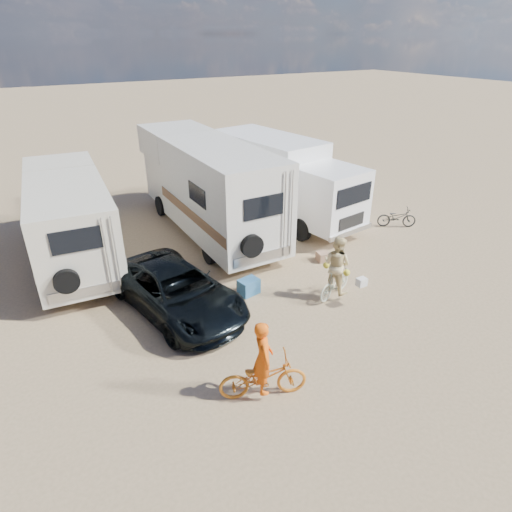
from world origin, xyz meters
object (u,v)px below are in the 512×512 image
bike_man (263,377)px  bike_parked (397,217)px  rider_woman (336,270)px  dark_suv (177,290)px  rv_left (71,222)px  box_truck (284,180)px  rider_man (263,364)px  cooler (249,287)px  rv_main (207,188)px  bike_woman (335,282)px  crate (323,257)px

bike_man → bike_parked: bearing=-40.0°
rider_woman → dark_suv: bearing=51.0°
rv_left → box_truck: bearing=3.5°
rider_man → bike_parked: bearing=-40.0°
rider_woman → box_truck: bearing=-38.3°
cooler → bike_parked: bearing=0.5°
rv_left → cooler: bearing=-45.3°
rv_main → bike_man: bearing=-106.8°
rv_main → bike_parked: 7.82m
rv_main → rider_man: (-2.82, -8.85, -0.93)m
dark_suv → rider_man: 4.08m
bike_man → bike_woman: (4.01, 2.42, -0.04)m
box_truck → crate: 4.54m
rider_woman → crate: (1.14, 1.99, -0.73)m
crate → rv_left: bearing=149.3°
box_truck → crate: bearing=-112.4°
bike_woman → crate: (1.14, 1.99, -0.30)m
bike_man → rider_woman: (4.01, 2.42, 0.39)m
rider_man → box_truck: bearing=-14.8°
rv_left → rider_woman: rv_left is taller
dark_suv → bike_woman: bearing=-30.9°
box_truck → cooler: 6.61m
bike_parked → rider_man: bearing=152.3°
box_truck → bike_woman: bearing=-117.6°
rv_main → rv_left: (-5.08, -0.04, -0.34)m
bike_woman → bike_man: bearing=102.7°
rv_main → bike_man: (-2.82, -8.85, -1.30)m
crate → rv_main: bearing=117.7°
dark_suv → bike_woman: size_ratio=3.13×
rv_main → rider_man: size_ratio=4.96×
dark_suv → bike_man: 4.08m
bike_man → rider_woman: size_ratio=1.08×
rv_main → bike_woman: bearing=-78.6°
rv_main → bike_woman: 6.68m
dark_suv → cooler: bearing=-16.2°
crate → box_truck: bearing=75.4°
bike_man → crate: 6.78m
rv_main → cooler: size_ratio=14.37×
rv_left → rider_woman: 8.98m
rv_main → dark_suv: 5.87m
rv_main → rv_left: rv_main is taller
rv_main → crate: rv_main is taller
rider_man → rider_woman: (4.01, 2.42, 0.02)m
rv_main → box_truck: bearing=-4.1°
rv_main → box_truck: size_ratio=1.16×
rv_left → rider_woman: (6.28, -6.40, -0.57)m
rider_man → rv_left: bearing=35.6°
dark_suv → rider_woman: bearing=-30.9°
rv_main → dark_suv: rv_main is taller
bike_parked → crate: size_ratio=3.91×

